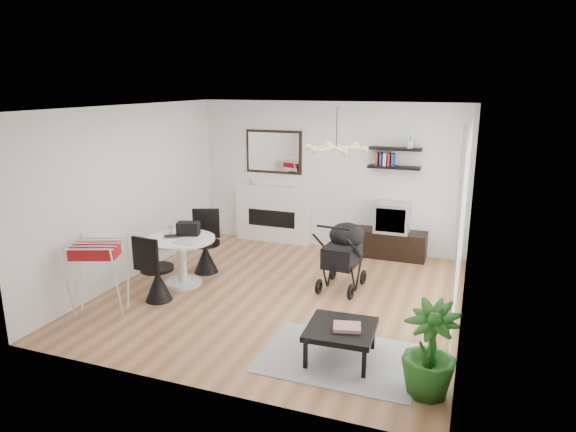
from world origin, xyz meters
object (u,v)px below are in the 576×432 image
(drying_rack, at_px, (99,276))
(stroller, at_px, (343,258))
(tv_console, at_px, (389,244))
(coffee_table, at_px, (341,330))
(potted_plant, at_px, (430,350))
(fireplace, at_px, (273,207))
(crt_tv, at_px, (393,217))
(dining_table, at_px, (182,254))

(drying_rack, xyz_separation_m, stroller, (2.82, 2.03, -0.06))
(tv_console, height_order, coffee_table, tv_console)
(stroller, height_order, potted_plant, stroller)
(fireplace, height_order, crt_tv, fireplace)
(drying_rack, bearing_deg, tv_console, 27.63)
(crt_tv, xyz_separation_m, potted_plant, (1.03, -4.05, -0.25))
(dining_table, distance_m, stroller, 2.45)
(coffee_table, xyz_separation_m, potted_plant, (0.98, -0.35, 0.14))
(fireplace, distance_m, crt_tv, 2.33)
(fireplace, bearing_deg, drying_rack, -104.01)
(dining_table, height_order, stroller, stroller)
(potted_plant, bearing_deg, fireplace, 128.50)
(tv_console, distance_m, crt_tv, 0.50)
(fireplace, relative_size, coffee_table, 2.77)
(fireplace, xyz_separation_m, tv_console, (2.29, -0.16, -0.44))
(crt_tv, height_order, stroller, stroller)
(fireplace, distance_m, potted_plant, 5.38)
(drying_rack, height_order, stroller, stroller)
(dining_table, distance_m, potted_plant, 4.16)
(tv_console, xyz_separation_m, crt_tv, (0.04, -0.00, 0.50))
(tv_console, bearing_deg, coffee_table, -88.79)
(dining_table, xyz_separation_m, stroller, (2.33, 0.77, -0.03))
(dining_table, xyz_separation_m, drying_rack, (-0.49, -1.26, 0.04))
(dining_table, height_order, drying_rack, drying_rack)
(crt_tv, height_order, dining_table, crt_tv)
(stroller, distance_m, potted_plant, 2.84)
(crt_tv, xyz_separation_m, coffee_table, (0.04, -3.70, -0.39))
(dining_table, bearing_deg, fireplace, 79.73)
(fireplace, height_order, tv_console, fireplace)
(stroller, bearing_deg, fireplace, 140.37)
(tv_console, xyz_separation_m, drying_rack, (-3.24, -3.66, 0.29))
(fireplace, relative_size, tv_console, 1.68)
(tv_console, bearing_deg, drying_rack, -131.49)
(drying_rack, relative_size, coffee_table, 1.29)
(crt_tv, relative_size, coffee_table, 0.76)
(crt_tv, distance_m, dining_table, 3.69)
(fireplace, xyz_separation_m, coffee_table, (2.37, -3.86, -0.34))
(stroller, relative_size, coffee_table, 1.41)
(crt_tv, relative_size, stroller, 0.54)
(crt_tv, xyz_separation_m, drying_rack, (-3.28, -3.66, -0.21))
(drying_rack, xyz_separation_m, coffee_table, (3.32, -0.03, -0.18))
(crt_tv, height_order, potted_plant, crt_tv)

